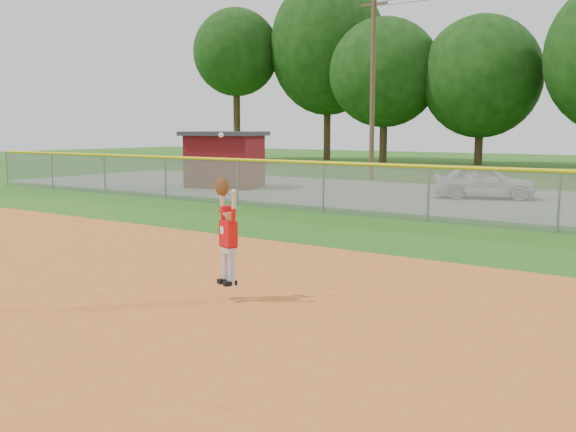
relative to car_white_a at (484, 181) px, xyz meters
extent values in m
plane|color=#225313|center=(0.59, -16.49, -0.64)|extent=(120.00, 120.00, 0.00)
cube|color=slate|center=(0.59, -0.49, -0.62)|extent=(44.00, 10.00, 0.03)
imported|color=silver|center=(0.00, 0.00, 0.00)|extent=(3.84, 2.58, 1.21)
cube|color=#580C0F|center=(-10.53, -1.91, 0.47)|extent=(3.29, 2.79, 2.22)
cube|color=#333338|center=(-10.53, -1.91, 1.67)|extent=(3.72, 3.22, 0.18)
cube|color=gray|center=(0.59, -6.49, 0.11)|extent=(40.00, 0.03, 1.50)
cylinder|color=yellow|center=(0.59, -6.49, 0.86)|extent=(40.00, 0.10, 0.10)
cylinder|color=gray|center=(-19.41, -6.49, 0.11)|extent=(0.06, 0.06, 1.50)
cylinder|color=gray|center=(-16.08, -6.49, 0.11)|extent=(0.06, 0.06, 1.50)
cylinder|color=gray|center=(-12.75, -6.49, 0.11)|extent=(0.06, 0.06, 1.50)
cylinder|color=gray|center=(-9.41, -6.49, 0.11)|extent=(0.06, 0.06, 1.50)
cylinder|color=gray|center=(-6.08, -6.49, 0.11)|extent=(0.06, 0.06, 1.50)
cylinder|color=gray|center=(-2.75, -6.49, 0.11)|extent=(0.06, 0.06, 1.50)
cylinder|color=gray|center=(0.59, -6.49, 0.11)|extent=(0.06, 0.06, 1.50)
cylinder|color=gray|center=(3.92, -6.49, 0.11)|extent=(0.06, 0.06, 1.50)
cylinder|color=#4C3823|center=(-7.41, 5.51, 3.86)|extent=(0.24, 0.24, 9.00)
cube|color=#4C3823|center=(-7.41, 5.51, 7.76)|extent=(1.40, 0.10, 0.10)
cylinder|color=#422D1C|center=(-26.66, 18.52, 2.30)|extent=(0.56, 0.56, 5.87)
ellipsoid|color=#193F0F|center=(-26.66, 18.52, 8.03)|extent=(6.95, 6.95, 7.05)
cylinder|color=#422D1C|center=(-20.02, 21.91, 2.41)|extent=(0.56, 0.56, 6.10)
ellipsoid|color=#193F0F|center=(-20.02, 21.91, 8.37)|extent=(9.19, 9.19, 10.85)
cylinder|color=#422D1C|center=(-14.04, 20.04, 1.58)|extent=(0.56, 0.56, 4.43)
ellipsoid|color=#193F0F|center=(-14.04, 20.04, 5.91)|extent=(8.01, 8.01, 7.88)
cylinder|color=#422D1C|center=(-7.49, 21.68, 1.42)|extent=(0.56, 0.56, 4.11)
ellipsoid|color=#193F0F|center=(-7.49, 21.68, 5.43)|extent=(8.19, 8.19, 8.39)
cylinder|color=silver|center=(1.36, -15.81, -0.13)|extent=(0.14, 0.14, 0.48)
cylinder|color=silver|center=(1.52, -15.87, -0.13)|extent=(0.14, 0.14, 0.48)
cube|color=black|center=(1.35, -15.84, -0.33)|extent=(0.16, 0.21, 0.07)
cube|color=black|center=(1.51, -15.90, -0.33)|extent=(0.16, 0.21, 0.07)
cube|color=silver|center=(1.44, -15.84, 0.14)|extent=(0.28, 0.21, 0.10)
cube|color=maroon|center=(1.44, -15.84, 0.20)|extent=(0.29, 0.23, 0.04)
cube|color=red|center=(1.44, -15.84, 0.38)|extent=(0.32, 0.24, 0.36)
cube|color=white|center=(1.38, -15.91, 0.43)|extent=(0.08, 0.04, 0.11)
sphere|color=beige|center=(1.44, -15.84, 0.69)|extent=(0.21, 0.21, 0.16)
cylinder|color=#B10A0D|center=(1.44, -15.84, 0.74)|extent=(0.21, 0.21, 0.08)
cube|color=#B10A0D|center=(1.41, -15.92, 0.71)|extent=(0.15, 0.13, 0.02)
cylinder|color=red|center=(1.30, -15.79, 0.66)|extent=(0.11, 0.10, 0.20)
cylinder|color=beige|center=(1.28, -15.78, 0.86)|extent=(0.09, 0.08, 0.21)
ellipsoid|color=#4C2D14|center=(1.28, -15.78, 1.04)|extent=(0.27, 0.19, 0.29)
sphere|color=white|center=(1.28, -15.78, 1.78)|extent=(0.09, 0.09, 0.07)
cylinder|color=red|center=(1.58, -15.90, 0.66)|extent=(0.11, 0.10, 0.20)
cylinder|color=beige|center=(1.60, -15.90, 0.86)|extent=(0.09, 0.08, 0.21)
sphere|color=beige|center=(1.60, -15.90, 0.99)|extent=(0.10, 0.10, 0.08)
camera|label=1|loc=(7.35, -22.79, 1.87)|focal=40.00mm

